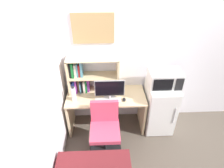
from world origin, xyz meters
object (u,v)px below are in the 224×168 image
(keyboard, at_px, (108,100))
(mini_fridge, at_px, (159,107))
(water_bottle, at_px, (74,94))
(computer_mouse, at_px, (124,99))
(microwave, at_px, (164,79))
(hutch_bookshelf, at_px, (86,75))
(monitor, at_px, (110,90))
(wall_corkboard, at_px, (93,29))
(desk_chair, at_px, (105,131))

(keyboard, height_order, mini_fridge, mini_fridge)
(water_bottle, bearing_deg, computer_mouse, -3.37)
(computer_mouse, relative_size, microwave, 0.19)
(hutch_bookshelf, height_order, mini_fridge, hutch_bookshelf)
(mini_fridge, xyz_separation_m, microwave, (0.00, 0.00, 0.59))
(monitor, distance_m, microwave, 0.89)
(hutch_bookshelf, height_order, wall_corkboard, wall_corkboard)
(computer_mouse, bearing_deg, water_bottle, 176.63)
(wall_corkboard, bearing_deg, monitor, -59.38)
(keyboard, bearing_deg, desk_chair, -99.98)
(keyboard, relative_size, wall_corkboard, 0.67)
(hutch_bookshelf, distance_m, water_bottle, 0.37)
(monitor, relative_size, computer_mouse, 5.09)
(microwave, bearing_deg, keyboard, -173.01)
(monitor, relative_size, keyboard, 1.12)
(keyboard, height_order, microwave, microwave)
(keyboard, relative_size, desk_chair, 0.49)
(keyboard, bearing_deg, microwave, 6.99)
(monitor, bearing_deg, computer_mouse, -8.61)
(microwave, bearing_deg, hutch_bookshelf, 171.35)
(microwave, bearing_deg, wall_corkboard, 164.35)
(mini_fridge, relative_size, microwave, 1.83)
(monitor, relative_size, desk_chair, 0.55)
(hutch_bookshelf, distance_m, keyboard, 0.56)
(water_bottle, distance_m, wall_corkboard, 1.06)
(water_bottle, bearing_deg, microwave, 2.65)
(monitor, bearing_deg, mini_fridge, 5.00)
(computer_mouse, distance_m, water_bottle, 0.82)
(hutch_bookshelf, bearing_deg, microwave, -8.65)
(monitor, distance_m, mini_fridge, 0.99)
(wall_corkboard, bearing_deg, keyboard, -64.42)
(hutch_bookshelf, bearing_deg, water_bottle, -125.42)
(monitor, distance_m, keyboard, 0.19)
(monitor, height_order, microwave, microwave)
(microwave, height_order, wall_corkboard, wall_corkboard)
(keyboard, relative_size, microwave, 0.85)
(computer_mouse, height_order, wall_corkboard, wall_corkboard)
(monitor, height_order, water_bottle, monitor)
(hutch_bookshelf, xyz_separation_m, computer_mouse, (0.63, -0.31, -0.29))
(water_bottle, bearing_deg, keyboard, -4.56)
(wall_corkboard, bearing_deg, mini_fridge, -15.79)
(monitor, height_order, computer_mouse, monitor)
(hutch_bookshelf, distance_m, wall_corkboard, 0.77)
(computer_mouse, distance_m, desk_chair, 0.59)
(hutch_bookshelf, height_order, water_bottle, hutch_bookshelf)
(computer_mouse, relative_size, wall_corkboard, 0.15)
(monitor, bearing_deg, wall_corkboard, 120.62)
(monitor, height_order, mini_fridge, monitor)
(computer_mouse, bearing_deg, monitor, 171.39)
(mini_fridge, relative_size, wall_corkboard, 1.45)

